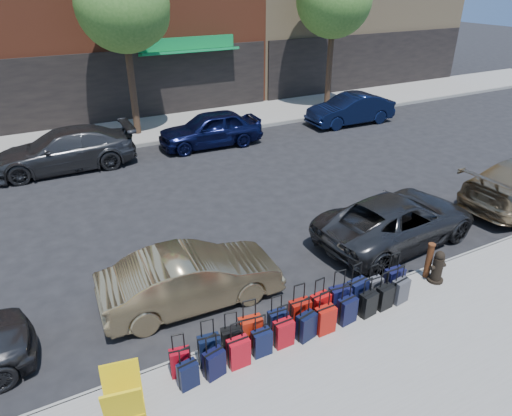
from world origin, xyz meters
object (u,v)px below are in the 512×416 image
bollard (429,260)px  car_far_2 (210,129)px  display_rack (124,402)px  car_far_1 (64,150)px  car_far_3 (350,109)px  suitcase_front_5 (300,314)px  fire_hydrant (438,267)px  tree_center (126,7)px  tree_right (336,1)px  car_near_2 (397,220)px  car_near_1 (192,278)px

bollard → car_far_2: (-0.75, 11.47, 0.13)m
display_rack → car_far_1: (0.70, 12.32, 0.07)m
car_far_1 → car_far_3: (13.19, -0.31, -0.03)m
car_far_1 → suitcase_front_5: bearing=15.7°
fire_hydrant → car_far_3: (6.52, 11.52, 0.20)m
tree_center → tree_right: 10.50m
tree_center → car_near_2: size_ratio=1.52×
bollard → car_near_2: 1.92m
tree_right → display_rack: 21.54m
tree_right → car_far_3: (-0.88, -2.94, -4.69)m
car_far_2 → suitcase_front_5: bearing=-10.8°
suitcase_front_5 → car_near_1: (-1.59, 1.92, 0.19)m
tree_center → display_rack: tree_center is taller
bollard → car_near_2: (0.69, 1.79, 0.04)m
car_near_1 → display_rack: bearing=143.9°
fire_hydrant → car_far_3: 13.23m
suitcase_front_5 → car_far_1: 12.03m
tree_center → car_far_2: tree_center is taller
tree_center → suitcase_front_5: size_ratio=7.14×
tree_right → car_far_2: bearing=-161.4°
suitcase_front_5 → car_near_1: size_ratio=0.26×
bollard → car_far_1: size_ratio=0.18×
car_far_1 → car_near_1: bearing=9.4°
fire_hydrant → bollard: size_ratio=0.89×
suitcase_front_5 → bollard: size_ratio=1.11×
suitcase_front_5 → car_far_2: bearing=79.3°
tree_right → bollard: (-7.46, -14.23, -4.79)m
tree_right → car_near_2: 14.94m
bollard → car_far_2: car_far_2 is taller
tree_right → car_far_3: tree_right is taller
tree_center → car_far_2: 5.89m
car_near_1 → car_far_2: bearing=-22.2°
bollard → suitcase_front_5: bearing=-179.3°
tree_center → tree_right: same height
display_rack → car_near_2: car_near_2 is taller
car_near_1 → car_far_3: bearing=-48.6°
tree_right → car_near_1: size_ratio=1.82×
tree_center → suitcase_front_5: tree_center is taller
car_near_1 → car_far_3: size_ratio=0.91×
suitcase_front_5 → car_far_1: size_ratio=0.20×
car_far_1 → car_far_2: 5.86m
tree_center → car_far_1: tree_center is taller
bollard → car_far_2: 11.49m
car_near_2 → car_far_2: (-1.44, 9.68, 0.08)m
bollard → car_far_1: car_far_1 is taller
display_rack → car_near_2: bearing=27.9°
car_far_3 → fire_hydrant: bearing=-27.5°
fire_hydrant → suitcase_front_5: bearing=-175.8°
suitcase_front_5 → bollard: (3.62, 0.04, 0.15)m
tree_right → bollard: tree_right is taller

